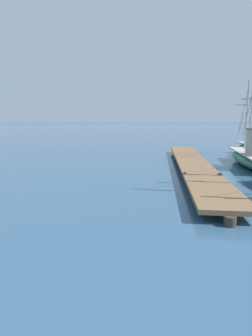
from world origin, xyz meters
name	(u,v)px	position (x,y,z in m)	size (l,w,h in m)	color
floating_dock	(193,164)	(5.45, 16.57, 0.36)	(2.07, 17.97, 0.53)	brown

